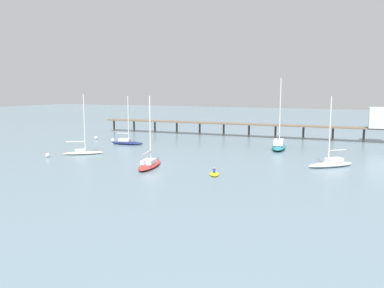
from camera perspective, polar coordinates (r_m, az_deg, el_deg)
ground_plane at (r=64.72m, az=-5.45°, el=-2.96°), size 400.00×400.00×0.00m
pier at (r=99.58m, az=15.76°, el=3.16°), size 76.12×6.97×8.05m
sailboat_white at (r=66.16m, az=19.31°, el=-2.55°), size 7.26×7.00×11.06m
sailboat_teal at (r=82.40m, az=12.35°, el=-0.14°), size 4.02×9.79×14.36m
sailboat_cream at (r=77.10m, az=-15.37°, el=-0.95°), size 6.74×5.80×11.19m
sailboat_navy at (r=88.83m, az=-9.34°, el=0.34°), size 7.73×3.22×10.65m
sailboat_red at (r=62.56m, az=-6.11°, el=-2.76°), size 4.50×9.29×11.12m
dinghy_yellow at (r=56.71m, az=3.20°, el=-4.28°), size 2.41×3.23×1.14m
mooring_buoy_far at (r=99.30m, az=-13.60°, el=0.89°), size 0.82×0.82×0.82m
mooring_buoy_outer at (r=93.73m, az=-11.31°, el=0.55°), size 0.81×0.81×0.81m
mooring_buoy_mid at (r=75.76m, az=-20.00°, el=-1.52°), size 0.78×0.78×0.78m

